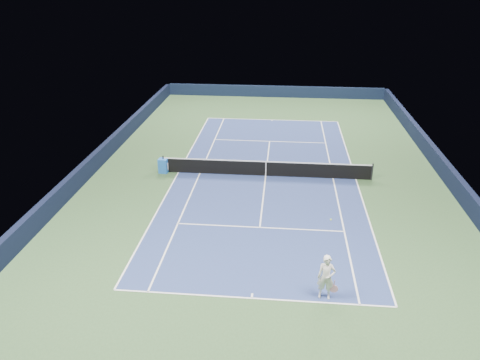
{
  "coord_description": "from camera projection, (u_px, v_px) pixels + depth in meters",
  "views": [
    {
      "loc": [
        0.94,
        -26.48,
        11.6
      ],
      "look_at": [
        -1.31,
        -3.0,
        1.0
      ],
      "focal_mm": 35.0,
      "sensor_mm": 36.0,
      "label": 1
    }
  ],
  "objects": [
    {
      "name": "baseline_near",
      "position": [
        252.0,
        298.0,
        18.08
      ],
      "size": [
        10.97,
        0.08,
        0.0
      ],
      "primitive_type": "cube",
      "color": "white",
      "rests_on": "ground"
    },
    {
      "name": "tennis_net",
      "position": [
        266.0,
        168.0,
        28.67
      ],
      "size": [
        12.9,
        0.1,
        1.07
      ],
      "color": "black",
      "rests_on": "ground"
    },
    {
      "name": "sideline_doubles_right",
      "position": [
        356.0,
        179.0,
        28.4
      ],
      "size": [
        0.08,
        23.77,
        0.0
      ],
      "primitive_type": "cube",
      "color": "white",
      "rests_on": "ground"
    },
    {
      "name": "wall_left",
      "position": [
        95.0,
        161.0,
        29.6
      ],
      "size": [
        0.35,
        40.0,
        1.1
      ],
      "primitive_type": "cube",
      "color": "black",
      "rests_on": "ground"
    },
    {
      "name": "tennis_player",
      "position": [
        326.0,
        277.0,
        17.77
      ],
      "size": [
        0.84,
        1.29,
        2.92
      ],
      "color": "white",
      "rests_on": "ground"
    },
    {
      "name": "center_mark_far",
      "position": [
        272.0,
        120.0,
        39.53
      ],
      "size": [
        0.08,
        0.3,
        0.0
      ],
      "primitive_type": "cube",
      "color": "white",
      "rests_on": "ground"
    },
    {
      "name": "ground",
      "position": [
        266.0,
        176.0,
        28.88
      ],
      "size": [
        40.0,
        40.0,
        0.0
      ],
      "primitive_type": "plane",
      "color": "#2E4C29",
      "rests_on": "ground"
    },
    {
      "name": "service_line_near",
      "position": [
        260.0,
        227.0,
        23.06
      ],
      "size": [
        8.23,
        0.08,
        0.0
      ],
      "primitive_type": "cube",
      "color": "white",
      "rests_on": "ground"
    },
    {
      "name": "sponsor_cube",
      "position": [
        164.0,
        166.0,
        29.19
      ],
      "size": [
        0.64,
        0.56,
        0.91
      ],
      "color": "blue",
      "rests_on": "ground"
    },
    {
      "name": "center_mark_near",
      "position": [
        252.0,
        296.0,
        18.22
      ],
      "size": [
        0.08,
        0.3,
        0.0
      ],
      "primitive_type": "cube",
      "color": "white",
      "rests_on": "ground"
    },
    {
      "name": "sideline_singles_left",
      "position": [
        200.0,
        173.0,
        29.23
      ],
      "size": [
        0.08,
        23.77,
        0.0
      ],
      "primitive_type": "cube",
      "color": "white",
      "rests_on": "ground"
    },
    {
      "name": "wall_right",
      "position": [
        448.0,
        174.0,
        27.71
      ],
      "size": [
        0.35,
        40.0,
        1.1
      ],
      "primitive_type": "cube",
      "color": "black",
      "rests_on": "ground"
    },
    {
      "name": "sideline_doubles_left",
      "position": [
        178.0,
        172.0,
        29.35
      ],
      "size": [
        0.08,
        23.77,
        0.0
      ],
      "primitive_type": "cube",
      "color": "white",
      "rests_on": "ground"
    },
    {
      "name": "wall_far",
      "position": [
        275.0,
        91.0,
        46.65
      ],
      "size": [
        22.0,
        0.35,
        1.1
      ],
      "primitive_type": "cube",
      "color": "black",
      "rests_on": "ground"
    },
    {
      "name": "court_surface",
      "position": [
        266.0,
        176.0,
        28.88
      ],
      "size": [
        10.97,
        23.77,
        0.01
      ],
      "primitive_type": "cube",
      "color": "navy",
      "rests_on": "ground"
    },
    {
      "name": "baseline_far",
      "position": [
        272.0,
        120.0,
        39.67
      ],
      "size": [
        10.97,
        0.08,
        0.0
      ],
      "primitive_type": "cube",
      "color": "white",
      "rests_on": "ground"
    },
    {
      "name": "service_line_far",
      "position": [
        270.0,
        141.0,
        34.69
      ],
      "size": [
        8.23,
        0.08,
        0.0
      ],
      "primitive_type": "cube",
      "color": "white",
      "rests_on": "ground"
    },
    {
      "name": "center_service_line",
      "position": [
        266.0,
        176.0,
        28.87
      ],
      "size": [
        0.08,
        12.8,
        0.0
      ],
      "primitive_type": "cube",
      "color": "white",
      "rests_on": "ground"
    },
    {
      "name": "sideline_singles_right",
      "position": [
        333.0,
        178.0,
        28.52
      ],
      "size": [
        0.08,
        23.77,
        0.0
      ],
      "primitive_type": "cube",
      "color": "white",
      "rests_on": "ground"
    }
  ]
}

